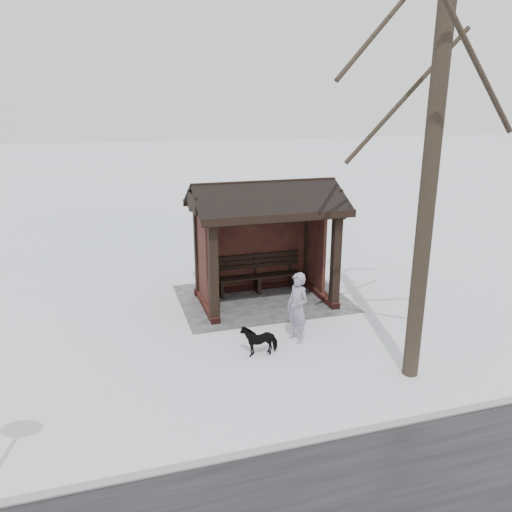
{
  "coord_description": "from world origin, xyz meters",
  "views": [
    {
      "loc": [
        3.65,
        11.28,
        4.81
      ],
      "look_at": [
        0.47,
        0.8,
        1.48
      ],
      "focal_mm": 35.0,
      "sensor_mm": 36.0,
      "label": 1
    }
  ],
  "objects_px": {
    "tree_near": "(446,12)",
    "dog": "(259,339)",
    "bus_shelter": "(263,217)",
    "pedestrian": "(298,308)"
  },
  "relations": [
    {
      "from": "bus_shelter",
      "to": "pedestrian",
      "type": "xyz_separation_m",
      "value": [
        0.02,
        2.46,
        -1.41
      ]
    },
    {
      "from": "tree_near",
      "to": "dog",
      "type": "relative_size",
      "value": 12.51
    },
    {
      "from": "tree_near",
      "to": "bus_shelter",
      "type": "bearing_deg",
      "value": -71.01
    },
    {
      "from": "bus_shelter",
      "to": "pedestrian",
      "type": "relative_size",
      "value": 2.39
    },
    {
      "from": "bus_shelter",
      "to": "dog",
      "type": "height_order",
      "value": "bus_shelter"
    },
    {
      "from": "tree_near",
      "to": "pedestrian",
      "type": "xyz_separation_m",
      "value": [
        1.52,
        -1.9,
        -5.4
      ]
    },
    {
      "from": "tree_near",
      "to": "dog",
      "type": "xyz_separation_m",
      "value": [
        2.45,
        -1.58,
        -5.85
      ]
    },
    {
      "from": "pedestrian",
      "to": "dog",
      "type": "height_order",
      "value": "pedestrian"
    },
    {
      "from": "bus_shelter",
      "to": "dog",
      "type": "bearing_deg",
      "value": 71.01
    },
    {
      "from": "tree_near",
      "to": "dog",
      "type": "distance_m",
      "value": 6.54
    }
  ]
}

